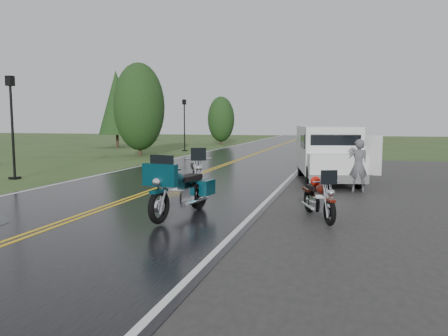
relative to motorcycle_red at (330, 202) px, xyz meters
name	(u,v)px	position (x,y,z in m)	size (l,w,h in m)	color
ground	(88,215)	(-5.57, -0.22, -0.57)	(120.00, 120.00, 0.00)	#2D471E
road	(212,170)	(-5.57, 9.78, -0.55)	(8.00, 100.00, 0.04)	black
motorcycle_red	(330,202)	(0.00, 0.00, 0.00)	(0.70, 1.92, 1.14)	#521309
motorcycle_teal	(159,193)	(-3.46, -0.83, 0.16)	(0.90, 2.47, 1.46)	#05303B
motorcycle_silver	(199,176)	(-3.66, 2.34, 0.13)	(0.86, 2.36, 1.40)	#929599
van_white	(310,157)	(-0.84, 5.41, 0.47)	(1.98, 5.27, 2.07)	silver
person_at_van	(358,167)	(0.66, 4.85, 0.25)	(0.60, 0.39, 1.64)	#505156
lamp_post_near_left	(12,127)	(-11.96, 4.72, 1.41)	(0.34, 0.34, 3.96)	black
lamp_post_far_left	(184,125)	(-11.31, 21.34, 1.36)	(0.33, 0.33, 3.86)	black
tree_left_mid	(139,116)	(-12.50, 16.42, 1.96)	(3.24, 3.24, 5.06)	#1E3D19
tree_left_far	(221,124)	(-11.24, 30.90, 1.38)	(2.53, 2.53, 3.89)	#1E3D19
pine_left_far	(117,110)	(-18.43, 24.08, 2.59)	(3.03, 3.03, 6.31)	#1E3D19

